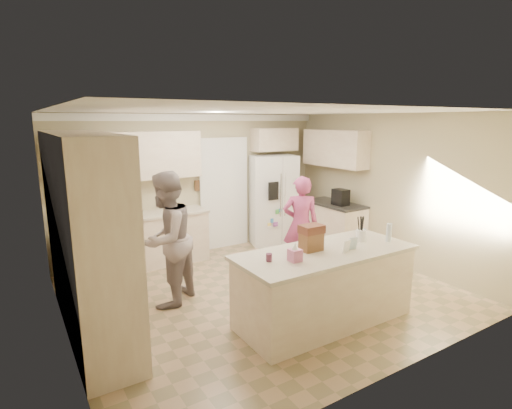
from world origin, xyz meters
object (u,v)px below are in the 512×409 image
refrigerator (272,199)px  dollhouse_body (311,242)px  teen_girl (301,224)px  coffee_maker (341,197)px  teen_boy (167,239)px  island_base (324,288)px  tissue_box (295,255)px  utensil_crock (361,236)px

refrigerator → dollhouse_body: size_ratio=6.92×
refrigerator → teen_girl: size_ratio=1.12×
coffee_maker → teen_boy: teen_boy is taller
refrigerator → coffee_maker: bearing=-42.7°
island_base → dollhouse_body: 0.62m
island_base → teen_boy: bearing=134.6°
island_base → tissue_box: bearing=-169.7°
dollhouse_body → teen_girl: bearing=56.0°
coffee_maker → utensil_crock: (-1.40, -1.85, -0.07)m
utensil_crock → teen_girl: size_ratio=0.09×
refrigerator → island_base: 3.41m
refrigerator → tissue_box: (-1.87, -3.21, 0.10)m
refrigerator → island_base: bearing=-96.8°
teen_boy → refrigerator: bearing=171.1°
dollhouse_body → teen_boy: bearing=133.5°
tissue_box → teen_girl: 2.10m
tissue_box → teen_boy: size_ratio=0.08×
coffee_maker → tissue_box: (-2.60, -2.00, -0.07)m
coffee_maker → teen_girl: teen_girl is taller
teen_girl → refrigerator: bearing=-75.0°
refrigerator → dollhouse_body: 3.35m
island_base → coffee_maker: bearing=42.8°
dollhouse_body → teen_boy: (-1.33, 1.40, -0.12)m
utensil_crock → refrigerator: bearing=77.6°
teen_girl → tissue_box: bearing=83.0°
refrigerator → teen_girl: bearing=-91.9°
island_base → refrigerator: bearing=67.0°
coffee_maker → dollhouse_body: 2.84m
coffee_maker → teen_girl: size_ratio=0.19×
island_base → tissue_box: 0.79m
teen_boy → teen_girl: 2.28m
island_base → utensil_crock: (0.65, 0.05, 0.56)m
teen_boy → island_base: bearing=95.8°
dollhouse_body → teen_boy: teen_boy is taller
tissue_box → teen_boy: (-0.93, 1.60, -0.08)m
dollhouse_body → coffee_maker: bearing=39.3°
island_base → teen_girl: teen_girl is taller
coffee_maker → utensil_crock: size_ratio=2.00×
refrigerator → coffee_maker: 1.42m
coffee_maker → island_base: (-2.05, -1.90, -0.63)m
refrigerator → island_base: (-1.32, -3.11, -0.46)m
island_base → teen_girl: (0.80, 1.50, 0.36)m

